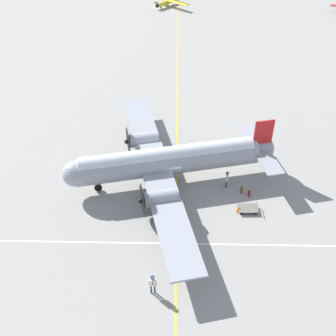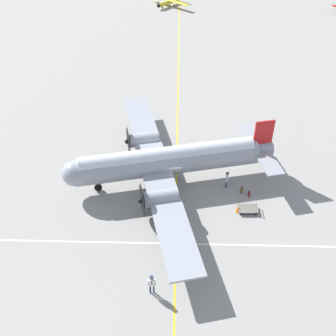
# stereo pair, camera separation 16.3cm
# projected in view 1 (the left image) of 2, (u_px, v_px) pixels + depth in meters

# --- Properties ---
(ground_plane) EXTENTS (300.00, 300.00, 0.00)m
(ground_plane) POSITION_uv_depth(u_px,v_px,m) (168.00, 181.00, 39.71)
(ground_plane) COLOR gray
(apron_line_eastwest) EXTENTS (120.00, 0.16, 0.01)m
(apron_line_eastwest) POSITION_uv_depth(u_px,v_px,m) (177.00, 181.00, 39.70)
(apron_line_eastwest) COLOR gold
(apron_line_eastwest) RESTS_ON ground_plane
(apron_line_northsouth) EXTENTS (0.16, 120.00, 0.01)m
(apron_line_northsouth) POSITION_uv_depth(u_px,v_px,m) (166.00, 243.00, 33.66)
(apron_line_northsouth) COLOR silver
(apron_line_northsouth) RESTS_ON ground_plane
(airliner_main) EXTENTS (25.48, 19.55, 5.51)m
(airliner_main) POSITION_uv_depth(u_px,v_px,m) (164.00, 161.00, 38.14)
(airliner_main) COLOR #9399A3
(airliner_main) RESTS_ON ground_plane
(crew_foreground) EXTENTS (0.32, 0.60, 1.79)m
(crew_foreground) POSITION_uv_depth(u_px,v_px,m) (153.00, 283.00, 29.36)
(crew_foreground) COLOR navy
(crew_foreground) RESTS_ON ground_plane
(passenger_boarding) EXTENTS (0.56, 0.34, 1.70)m
(passenger_boarding) POSITION_uv_depth(u_px,v_px,m) (227.00, 178.00, 38.40)
(passenger_boarding) COLOR navy
(passenger_boarding) RESTS_ON ground_plane
(suitcase_near_door) EXTENTS (0.40, 0.17, 0.64)m
(suitcase_near_door) POSITION_uv_depth(u_px,v_px,m) (242.00, 190.00, 38.30)
(suitcase_near_door) COLOR brown
(suitcase_near_door) RESTS_ON ground_plane
(suitcase_upright_spare) EXTENTS (0.42, 0.13, 0.51)m
(suitcase_upright_spare) POSITION_uv_depth(u_px,v_px,m) (249.00, 194.00, 37.98)
(suitcase_upright_spare) COLOR maroon
(suitcase_upright_spare) RESTS_ON ground_plane
(baggage_cart) EXTENTS (1.20, 1.71, 0.56)m
(baggage_cart) POSITION_uv_depth(u_px,v_px,m) (248.00, 208.00, 36.42)
(baggage_cart) COLOR #6B665B
(baggage_cart) RESTS_ON ground_plane
(light_aircraft_distant) EXTENTS (7.20, 7.80, 1.84)m
(light_aircraft_distant) POSITION_uv_depth(u_px,v_px,m) (168.00, 2.00, 79.65)
(light_aircraft_distant) COLOR yellow
(light_aircraft_distant) RESTS_ON ground_plane
(traffic_cone) EXTENTS (0.43, 0.43, 0.57)m
(traffic_cone) POSITION_uv_depth(u_px,v_px,m) (239.00, 209.00, 36.39)
(traffic_cone) COLOR orange
(traffic_cone) RESTS_ON ground_plane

